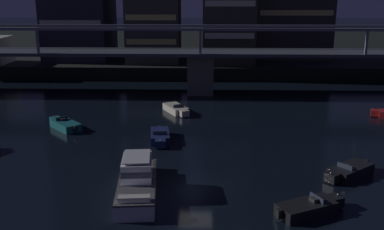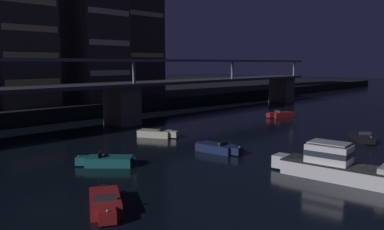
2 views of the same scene
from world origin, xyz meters
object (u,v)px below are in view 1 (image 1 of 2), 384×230
at_px(tower_west_tall, 154,3).
at_px(speedboat_mid_right, 349,171).
at_px(speedboat_near_right, 160,136).
at_px(speedboat_far_center, 176,109).
at_px(cabin_cruiser_near_left, 137,180).
at_px(speedboat_mid_center, 65,125).
at_px(speedboat_far_left, 309,208).
at_px(river_bridge, 201,61).

xyz_separation_m(tower_west_tall, speedboat_mid_right, (20.28, -44.46, -11.59)).
height_order(speedboat_near_right, speedboat_far_center, same).
bearing_deg(cabin_cruiser_near_left, speedboat_far_center, 86.26).
distance_m(cabin_cruiser_near_left, speedboat_mid_center, 18.55).
bearing_deg(speedboat_mid_center, speedboat_mid_right, -24.29).
relative_size(speedboat_far_left, speedboat_far_center, 1.01).
bearing_deg(speedboat_near_right, speedboat_mid_right, -27.47).
distance_m(tower_west_tall, speedboat_near_right, 38.25).
bearing_deg(speedboat_far_center, tower_west_tall, 101.74).
bearing_deg(tower_west_tall, river_bridge, -61.66).
height_order(speedboat_far_left, speedboat_far_center, same).
bearing_deg(speedboat_mid_right, speedboat_near_right, 152.53).
relative_size(river_bridge, speedboat_mid_right, 20.24).
xyz_separation_m(tower_west_tall, cabin_cruiser_near_left, (3.89, -48.09, -10.95)).
xyz_separation_m(speedboat_near_right, speedboat_mid_right, (15.90, -8.26, 0.00)).
bearing_deg(speedboat_mid_right, speedboat_far_left, -125.61).
bearing_deg(speedboat_near_right, river_bridge, 79.98).
bearing_deg(speedboat_far_left, speedboat_far_center, 112.44).
distance_m(speedboat_mid_center, speedboat_far_left, 28.53).
bearing_deg(river_bridge, speedboat_near_right, -100.02).
relative_size(river_bridge, speedboat_near_right, 17.81).
bearing_deg(speedboat_mid_center, speedboat_near_right, -19.19).
bearing_deg(speedboat_far_center, river_bridge, 75.52).
height_order(cabin_cruiser_near_left, speedboat_near_right, cabin_cruiser_near_left).
relative_size(speedboat_mid_right, speedboat_far_center, 0.94).
bearing_deg(cabin_cruiser_near_left, speedboat_near_right, 87.65).
xyz_separation_m(cabin_cruiser_near_left, speedboat_far_left, (11.82, -2.74, -0.64)).
bearing_deg(speedboat_far_left, cabin_cruiser_near_left, 166.93).
relative_size(tower_west_tall, speedboat_mid_right, 4.32).
distance_m(speedboat_far_left, speedboat_far_center, 27.14).
distance_m(river_bridge, speedboat_mid_right, 32.09).
bearing_deg(speedboat_far_center, speedboat_mid_right, -51.42).
xyz_separation_m(speedboat_mid_center, speedboat_far_center, (11.52, 6.77, 0.00)).
distance_m(tower_west_tall, speedboat_far_center, 28.74).
xyz_separation_m(tower_west_tall, speedboat_near_right, (4.38, -36.19, -11.59)).
distance_m(river_bridge, speedboat_near_right, 21.86).
bearing_deg(speedboat_far_center, speedboat_near_right, -95.32).
bearing_deg(speedboat_mid_center, speedboat_far_left, -39.93).
distance_m(cabin_cruiser_near_left, speedboat_near_right, 11.93).
distance_m(tower_west_tall, speedboat_mid_center, 35.07).
relative_size(tower_west_tall, cabin_cruiser_near_left, 2.14).
relative_size(speedboat_mid_right, speedboat_far_left, 0.93).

